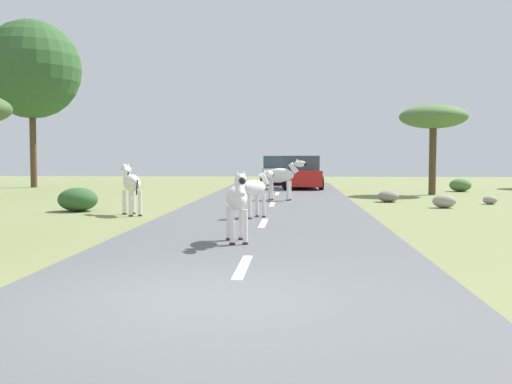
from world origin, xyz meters
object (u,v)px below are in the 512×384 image
zebra_1 (131,184)px  zebra_3 (282,176)px  car_0 (302,174)px  rock_2 (490,200)px  zebra_0 (237,199)px  bush_3 (460,185)px  rock_1 (444,201)px  car_1 (277,171)px  tree_1 (433,118)px  zebra_2 (255,188)px  tree_2 (31,70)px  rock_3 (388,196)px  bush_2 (78,200)px

zebra_1 → zebra_3: (4.39, 5.59, 0.07)m
car_0 → rock_2: (6.78, -9.39, -0.69)m
zebra_0 → bush_3: bearing=-128.9°
zebra_3 → rock_1: zebra_3 is taller
car_1 → tree_1: size_ratio=1.08×
zebra_2 → rock_1: (6.17, 4.11, -0.64)m
tree_2 → rock_3: tree_2 is taller
zebra_2 → bush_2: 6.19m
zebra_3 → car_0: size_ratio=0.38×
tree_1 → bush_3: bearing=53.5°
rock_3 → rock_2: bearing=-12.5°
car_1 → zebra_2: bearing=-92.6°
car_0 → rock_2: bearing=-57.3°
car_1 → bush_2: bearing=-110.3°
car_1 → tree_1: tree_1 is taller
zebra_3 → tree_2: 18.26m
bush_2 → car_1: bearing=72.3°
rock_2 → rock_3: bearing=167.5°
rock_2 → tree_2: bearing=154.3°
zebra_2 → car_1: size_ratio=0.31×
zebra_1 → zebra_3: zebra_3 is taller
car_1 → bush_3: car_1 is taller
tree_1 → rock_2: size_ratio=7.99×
bush_3 → rock_3: bush_3 is taller
bush_3 → car_0: bearing=169.8°
zebra_0 → rock_2: 13.52m
zebra_0 → bush_3: size_ratio=1.41×
rock_1 → rock_2: (2.09, 1.73, -0.07)m
rock_2 → rock_3: size_ratio=0.63×
zebra_0 → zebra_3: size_ratio=0.90×
bush_2 → bush_3: (15.16, 11.73, -0.06)m
tree_2 → rock_2: bearing=-25.7°
zebra_0 → car_0: bearing=-106.5°
zebra_3 → car_1: (-0.62, 13.66, -0.16)m
zebra_3 → car_1: car_1 is taller
car_1 → rock_2: car_1 is taller
zebra_3 → tree_1: size_ratio=0.41×
car_0 → zebra_1: bearing=-113.3°
zebra_1 → zebra_3: size_ratio=0.94×
zebra_0 → zebra_2: size_ratio=1.11×
car_0 → tree_2: bearing=172.4°
zebra_3 → rock_1: 6.13m
bush_2 → rock_3: bush_2 is taller
zebra_0 → car_1: 25.06m
tree_2 → rock_1: size_ratio=11.92×
car_0 → car_1: 5.23m
bush_2 → rock_2: bush_2 is taller
zebra_1 → tree_2: tree_2 is taller
zebra_2 → rock_3: zebra_2 is taller
rock_1 → tree_1: bearing=80.4°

